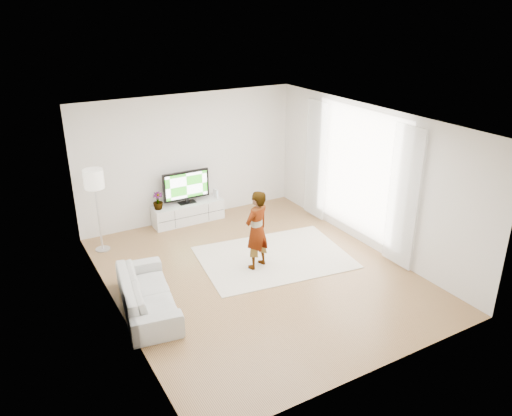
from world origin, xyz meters
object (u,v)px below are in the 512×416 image
media_console (188,213)px  rug (274,257)px  television (186,186)px  sofa (147,293)px  player (257,230)px  floor_lamp (94,183)px

media_console → rug: bearing=-72.2°
television → sofa: bearing=-123.2°
television → player: (0.30, -2.57, -0.09)m
television → media_console: bearing=-90.0°
television → sofa: 3.49m
sofa → media_console: bearing=-24.4°
rug → player: 0.90m
rug → television: bearing=107.6°
rug → sofa: (-2.66, -0.46, 0.28)m
media_console → rug: size_ratio=0.57×
player → sofa: size_ratio=0.76×
player → sofa: (-2.19, -0.31, -0.47)m
media_console → floor_lamp: 2.37m
media_console → sofa: size_ratio=0.81×
floor_lamp → television: bearing=12.3°
rug → sofa: size_ratio=1.42×
sofa → floor_lamp: floor_lamp is taller
television → rug: television is taller
media_console → rug: 2.52m
player → floor_lamp: floor_lamp is taller
player → floor_lamp: size_ratio=0.89×
rug → floor_lamp: (-2.78, 1.98, 1.40)m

